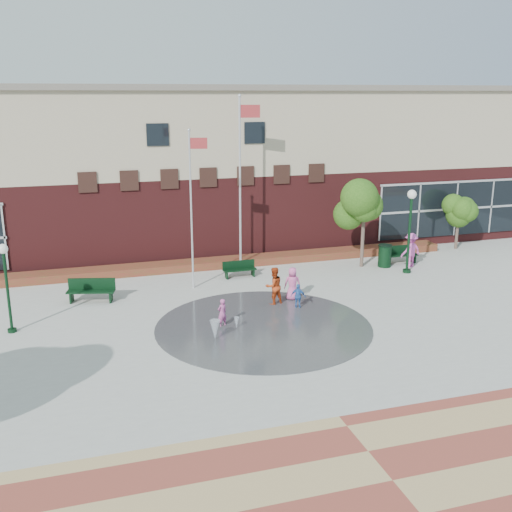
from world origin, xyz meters
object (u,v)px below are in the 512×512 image
object	(u,v)px
flagpole_left	(192,202)
trash_can	(385,256)
flagpole_right	(241,175)
child_splash	(222,313)
bench_left	(91,295)

from	to	relation	value
flagpole_left	trash_can	bearing A→B (deg)	16.59
flagpole_right	child_splash	size ratio (longest dim) A/B	7.72
child_splash	flagpole_right	bearing A→B (deg)	-135.58
flagpole_left	bench_left	world-z (taller)	flagpole_left
flagpole_right	bench_left	world-z (taller)	flagpole_right
flagpole_left	flagpole_right	bearing A→B (deg)	50.22
flagpole_left	trash_can	distance (m)	10.78
bench_left	trash_can	xyz separation A→B (m)	(14.84, 1.19, 0.27)
bench_left	child_splash	distance (m)	6.48
flagpole_left	trash_can	size ratio (longest dim) A/B	6.16
flagpole_right	trash_can	world-z (taller)	flagpole_right
trash_can	flagpole_left	bearing A→B (deg)	-176.75
trash_can	bench_left	bearing A→B (deg)	-175.40
flagpole_right	bench_left	bearing A→B (deg)	-149.45
flagpole_right	trash_can	bearing A→B (deg)	-2.07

